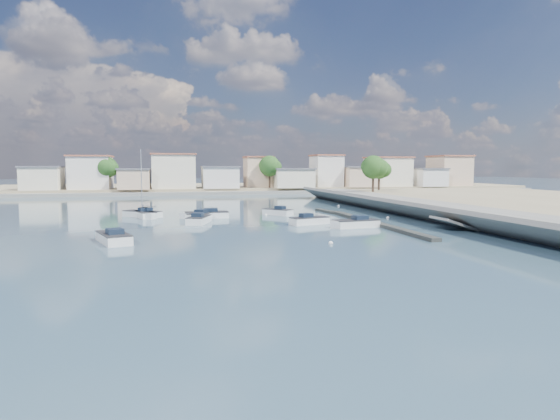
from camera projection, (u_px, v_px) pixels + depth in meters
name	position (u px, v px, depth m)	size (l,w,h in m)	color
ground	(264.00, 205.00, 80.70)	(400.00, 400.00, 0.00)	#2E495C
seawall_walkway	(450.00, 212.00, 58.51)	(5.00, 90.00, 1.80)	slate
breakwater	(364.00, 220.00, 55.70)	(2.00, 31.02, 0.35)	black
far_shore_land	(229.00, 188.00, 131.11)	(160.00, 40.00, 1.40)	gray
far_shore_quay	(239.00, 193.00, 110.75)	(160.00, 2.50, 0.80)	slate
far_town	(278.00, 173.00, 118.46)	(113.01, 12.80, 8.35)	beige
shore_trees	(276.00, 168.00, 109.27)	(74.56, 38.32, 7.92)	#38281E
motorboat_a	(113.00, 238.00, 40.54)	(3.64, 5.87, 1.48)	white
motorboat_b	(200.00, 220.00, 54.32)	(3.29, 5.29, 1.48)	white
motorboat_c	(204.00, 215.00, 59.56)	(6.15, 2.20, 1.48)	white
motorboat_d	(354.00, 224.00, 50.45)	(5.64, 2.76, 1.48)	white
motorboat_e	(204.00, 216.00, 58.79)	(4.29, 5.73, 1.48)	white
motorboat_f	(276.00, 212.00, 63.52)	(3.96, 4.21, 1.48)	white
motorboat_g	(146.00, 215.00, 59.79)	(3.20, 5.32, 1.48)	white
motorboat_h	(311.00, 221.00, 53.32)	(5.06, 2.98, 1.48)	white
sailboat	(141.00, 214.00, 60.88)	(5.26, 4.88, 9.00)	white
mooring_buoys	(347.00, 220.00, 57.44)	(15.09, 36.44, 0.39)	white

